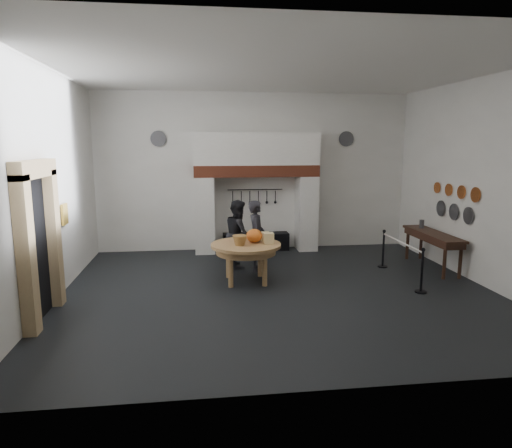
{
  "coord_description": "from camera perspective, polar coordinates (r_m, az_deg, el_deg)",
  "views": [
    {
      "loc": [
        -1.65,
        -9.15,
        3.08
      ],
      "look_at": [
        -0.41,
        0.5,
        1.35
      ],
      "focal_mm": 32.0,
      "sensor_mm": 36.0,
      "label": 1
    }
  ],
  "objects": [
    {
      "name": "cheese_block_big",
      "position": [
        10.13,
        1.58,
        -1.79
      ],
      "size": [
        0.22,
        0.22,
        0.24
      ],
      "primitive_type": "cube",
      "color": "#E8CC8A",
      "rests_on": "work_table"
    },
    {
      "name": "pewter_plate_left",
      "position": [
        11.45,
        25.02,
        0.95
      ],
      "size": [
        0.03,
        0.4,
        0.4
      ],
      "primitive_type": "cylinder",
      "rotation": [
        0.0,
        1.57,
        0.0
      ],
      "color": "#4C4C51",
      "rests_on": "wall_right"
    },
    {
      "name": "wall_left",
      "position": [
        9.62,
        -24.6,
        4.22
      ],
      "size": [
        0.02,
        8.0,
        4.5
      ],
      "primitive_type": "cube",
      "color": "white",
      "rests_on": "floor"
    },
    {
      "name": "hearth_brick_band",
      "position": [
        12.93,
        0.02,
        6.67
      ],
      "size": [
        3.5,
        0.72,
        0.32
      ],
      "primitive_type": "cube",
      "color": "#9E442B",
      "rests_on": "chimney_pier_left"
    },
    {
      "name": "wicker_basket",
      "position": [
        9.96,
        -2.04,
        -2.06
      ],
      "size": [
        0.4,
        0.4,
        0.22
      ],
      "primitive_type": "cone",
      "rotation": [
        3.14,
        0.0,
        0.31
      ],
      "color": "#A17A3B",
      "rests_on": "work_table"
    },
    {
      "name": "copper_pan_d",
      "position": [
        12.63,
        21.7,
        4.24
      ],
      "size": [
        0.03,
        0.28,
        0.28
      ],
      "primitive_type": "cylinder",
      "rotation": [
        0.0,
        1.57,
        0.0
      ],
      "color": "#C6662D",
      "rests_on": "wall_right"
    },
    {
      "name": "door_recess",
      "position": [
        8.82,
        -25.83,
        -2.92
      ],
      "size": [
        0.04,
        1.1,
        2.5
      ],
      "primitive_type": "cube",
      "color": "black",
      "rests_on": "floor"
    },
    {
      "name": "wall_back",
      "position": [
        13.28,
        -0.17,
        6.5
      ],
      "size": [
        9.0,
        0.02,
        4.5
      ],
      "primitive_type": "cube",
      "color": "white",
      "rests_on": "floor"
    },
    {
      "name": "iron_range",
      "position": [
        13.28,
        -0.02,
        -2.22
      ],
      "size": [
        1.9,
        0.45,
        0.5
      ],
      "primitive_type": "cube",
      "color": "black",
      "rests_on": "floor"
    },
    {
      "name": "copper_pan_b",
      "position": [
        11.69,
        24.29,
        3.65
      ],
      "size": [
        0.03,
        0.32,
        0.32
      ],
      "primitive_type": "cylinder",
      "rotation": [
        0.0,
        1.57,
        0.0
      ],
      "color": "#C6662D",
      "rests_on": "wall_right"
    },
    {
      "name": "floor",
      "position": [
        9.79,
        2.78,
        -8.26
      ],
      "size": [
        9.0,
        8.0,
        0.02
      ],
      "primitive_type": "cube",
      "color": "black",
      "rests_on": "ground"
    },
    {
      "name": "door_jamb_far",
      "position": [
        9.43,
        -24.02,
        -1.68
      ],
      "size": [
        0.22,
        0.3,
        2.6
      ],
      "primitive_type": "cube",
      "color": "tan",
      "rests_on": "floor"
    },
    {
      "name": "ceiling",
      "position": [
        9.4,
        3.02,
        18.76
      ],
      "size": [
        9.0,
        8.0,
        0.02
      ],
      "primitive_type": "cube",
      "color": "silver",
      "rests_on": "wall_back"
    },
    {
      "name": "barrier_post_far",
      "position": [
        11.86,
        15.63,
        -3.1
      ],
      "size": [
        0.05,
        0.05,
        0.9
      ],
      "primitive_type": "cylinder",
      "color": "black",
      "rests_on": "floor"
    },
    {
      "name": "wall_plaque",
      "position": [
        10.44,
        -22.8,
        1.14
      ],
      "size": [
        0.05,
        0.34,
        0.44
      ],
      "primitive_type": "cube",
      "color": "gold",
      "rests_on": "wall_left"
    },
    {
      "name": "chimney_pier_right",
      "position": [
        13.33,
        6.33,
        1.37
      ],
      "size": [
        0.55,
        0.7,
        2.15
      ],
      "primitive_type": "cube",
      "color": "silver",
      "rests_on": "floor"
    },
    {
      "name": "barrier_rope",
      "position": [
        10.89,
        17.76,
        -2.22
      ],
      "size": [
        0.04,
        2.0,
        0.04
      ],
      "primitive_type": "cylinder",
      "rotation": [
        1.57,
        0.0,
        0.0
      ],
      "color": "silver",
      "rests_on": "barrier_post_near"
    },
    {
      "name": "chimney_pier_left",
      "position": [
        12.96,
        -6.46,
        1.12
      ],
      "size": [
        0.55,
        0.7,
        2.15
      ],
      "primitive_type": "cube",
      "color": "silver",
      "rests_on": "floor"
    },
    {
      "name": "pewter_plate_mid",
      "position": [
        11.96,
        23.5,
        1.41
      ],
      "size": [
        0.03,
        0.4,
        0.4
      ],
      "primitive_type": "cylinder",
      "rotation": [
        0.0,
        1.57,
        0.0
      ],
      "color": "#4C4C51",
      "rests_on": "wall_right"
    },
    {
      "name": "pewter_plate_back_left",
      "position": [
        13.15,
        -12.1,
        10.39
      ],
      "size": [
        0.44,
        0.03,
        0.44
      ],
      "primitive_type": "cylinder",
      "rotation": [
        1.57,
        0.0,
        0.0
      ],
      "color": "#4C4C51",
      "rests_on": "wall_back"
    },
    {
      "name": "chimney_hood",
      "position": [
        12.91,
        0.02,
        9.38
      ],
      "size": [
        3.5,
        0.7,
        0.9
      ],
      "primitive_type": "cube",
      "color": "silver",
      "rests_on": "hearth_brick_band"
    },
    {
      "name": "copper_pan_a",
      "position": [
        11.22,
        25.75,
        3.31
      ],
      "size": [
        0.03,
        0.34,
        0.34
      ],
      "primitive_type": "cylinder",
      "rotation": [
        0.0,
        1.57,
        0.0
      ],
      "color": "#C6662D",
      "rests_on": "wall_right"
    },
    {
      "name": "visitor_near",
      "position": [
        11.06,
        0.05,
        -1.47
      ],
      "size": [
        0.47,
        0.67,
        1.73
      ],
      "primitive_type": "imported",
      "rotation": [
        0.0,
        0.0,
        1.48
      ],
      "color": "black",
      "rests_on": "floor"
    },
    {
      "name": "bread_loaf",
      "position": [
        10.46,
        -2.01,
        -1.72
      ],
      "size": [
        0.31,
        0.18,
        0.13
      ],
      "primitive_type": "ellipsoid",
      "color": "#A45C3A",
      "rests_on": "work_table"
    },
    {
      "name": "pewter_plate_back_right",
      "position": [
        13.81,
        11.22,
        10.4
      ],
      "size": [
        0.44,
        0.03,
        0.44
      ],
      "primitive_type": "cylinder",
      "rotation": [
        1.57,
        0.0,
        0.0
      ],
      "color": "#4C4C51",
      "rests_on": "wall_back"
    },
    {
      "name": "pumpkin",
      "position": [
        10.23,
        -0.21,
        -1.47
      ],
      "size": [
        0.36,
        0.36,
        0.31
      ],
      "primitive_type": "ellipsoid",
      "color": "#E0571F",
      "rests_on": "work_table"
    },
    {
      "name": "pewter_plate_right",
      "position": [
        12.47,
        22.1,
        1.83
      ],
      "size": [
        0.03,
        0.4,
        0.4
      ],
      "primitive_type": "cylinder",
      "rotation": [
        0.0,
        1.57,
        0.0
      ],
      "color": "#4C4C51",
      "rests_on": "wall_right"
    },
    {
      "name": "copper_pan_c",
      "position": [
        12.16,
        22.95,
        3.96
      ],
      "size": [
        0.03,
        0.3,
        0.3
      ],
      "primitive_type": "cylinder",
      "rotation": [
        0.0,
        1.57,
        0.0
      ],
      "color": "#C6662D",
      "rests_on": "wall_right"
    },
    {
      "name": "pewter_jug",
      "position": [
        12.57,
        20.01,
        -0.0
      ],
      "size": [
        0.12,
        0.12,
        0.22
      ],
      "primitive_type": "cylinder",
      "color": "#4F4F54",
      "rests_on": "side_table"
    },
    {
      "name": "door_jamb_near",
      "position": [
        8.13,
        -26.8,
        -3.67
      ],
      "size": [
        0.22,
        0.3,
        2.6
      ],
      "primitive_type": "cube",
      "color": "tan",
      "rests_on": "floor"
    },
    {
      "name": "utensil_rail",
      "position": [
        13.24,
        -0.13,
        4.32
      ],
      "size": [
        1.6,
        0.02,
        0.02
      ],
      "primitive_type": "cylinder",
      "rotation": [
        0.0,
        1.57,
        0.0
      ],
      "color": "black",
      "rests_on": "wall_back"
    },
    {
      "name": "barrier_post_near",
      "position": [
        10.11,
        20.02,
        -5.62
      ],
      "size": [
        0.05,
        0.05,
        0.9
      ],
      "primitive_type": "cylinder",
      "color": "black",
      "rests_on": "floor"
    },
    {
      "name": "wall_right",
      "position": [
        11.05,
        26.6,
        4.72
      ],
      "size": [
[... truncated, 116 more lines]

